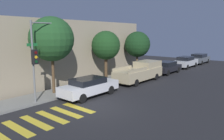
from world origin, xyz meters
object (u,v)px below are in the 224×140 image
object	(u,v)px
sedan_tail_of_row	(199,58)
tree_midblock	(106,46)
traffic_light_pole	(41,50)
tree_near_corner	(52,39)
sedan_middle	(166,67)
pickup_truck	(140,72)
sedan_far_end	(186,62)
tree_far_end	(137,44)
sedan_near_corner	(89,86)

from	to	relation	value
sedan_tail_of_row	tree_midblock	distance (m)	18.89
traffic_light_pole	tree_near_corner	world-z (taller)	tree_near_corner
sedan_middle	tree_near_corner	xyz separation A→B (m)	(-13.49, 2.31, 3.35)
tree_near_corner	pickup_truck	bearing A→B (deg)	-15.95
pickup_truck	tree_midblock	world-z (taller)	tree_midblock
pickup_truck	sedan_far_end	world-z (taller)	pickup_truck
traffic_light_pole	sedan_far_end	distance (m)	20.86
sedan_tail_of_row	tree_midblock	bearing A→B (deg)	172.91
pickup_truck	tree_far_end	world-z (taller)	tree_far_end
sedan_tail_of_row	pickup_truck	bearing A→B (deg)	180.00
tree_near_corner	traffic_light_pole	bearing A→B (deg)	-146.52
pickup_truck	tree_far_end	xyz separation A→B (m)	(2.87, 2.31, 2.39)
tree_near_corner	tree_midblock	xyz separation A→B (m)	(5.78, -0.00, -0.69)
sedan_middle	sedan_far_end	world-z (taller)	sedan_far_end
sedan_near_corner	sedan_far_end	xyz separation A→B (m)	(17.70, 0.00, 0.05)
sedan_far_end	sedan_tail_of_row	world-z (taller)	sedan_far_end
tree_far_end	tree_near_corner	bearing A→B (deg)	180.00
pickup_truck	sedan_tail_of_row	world-z (taller)	pickup_truck
traffic_light_pole	sedan_middle	distance (m)	15.36
pickup_truck	tree_midblock	size ratio (longest dim) A/B	1.19
tree_near_corner	tree_far_end	bearing A→B (deg)	-0.00
tree_far_end	sedan_near_corner	bearing A→B (deg)	-166.45
sedan_near_corner	pickup_truck	bearing A→B (deg)	0.00
sedan_middle	tree_near_corner	bearing A→B (deg)	170.29
sedan_middle	tree_midblock	size ratio (longest dim) A/B	0.90
sedan_far_end	sedan_tail_of_row	xyz separation A→B (m)	(5.27, 0.00, -0.00)
traffic_light_pole	tree_far_end	world-z (taller)	traffic_light_pole
sedan_tail_of_row	sedan_middle	bearing A→B (deg)	-180.00
tree_near_corner	tree_far_end	xyz separation A→B (m)	(10.95, -0.00, -0.78)
traffic_light_pole	sedan_middle	bearing A→B (deg)	-4.82
tree_near_corner	tree_midblock	size ratio (longest dim) A/B	1.20
traffic_light_pole	sedan_far_end	size ratio (longest dim) A/B	1.14
tree_midblock	sedan_near_corner	bearing A→B (deg)	-152.35
sedan_near_corner	sedan_tail_of_row	bearing A→B (deg)	0.00
sedan_near_corner	sedan_tail_of_row	xyz separation A→B (m)	(22.97, 0.00, 0.04)
sedan_middle	sedan_tail_of_row	bearing A→B (deg)	0.00
sedan_near_corner	sedan_far_end	size ratio (longest dim) A/B	0.99
sedan_far_end	tree_midblock	world-z (taller)	tree_midblock
sedan_tail_of_row	tree_far_end	distance (m)	13.83
sedan_far_end	sedan_tail_of_row	distance (m)	5.27
tree_near_corner	tree_far_end	size ratio (longest dim) A/B	1.21
pickup_truck	tree_far_end	size ratio (longest dim) A/B	1.20
pickup_truck	sedan_tail_of_row	size ratio (longest dim) A/B	1.21
tree_near_corner	tree_midblock	distance (m)	5.82
sedan_far_end	pickup_truck	bearing A→B (deg)	180.00
traffic_light_pole	sedan_far_end	xyz separation A→B (m)	(20.64, -1.27, -2.69)
sedan_far_end	sedan_tail_of_row	size ratio (longest dim) A/B	0.99
traffic_light_pole	pickup_truck	distance (m)	10.06
sedan_middle	tree_near_corner	size ratio (longest dim) A/B	0.75
sedan_far_end	tree_near_corner	size ratio (longest dim) A/B	0.81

